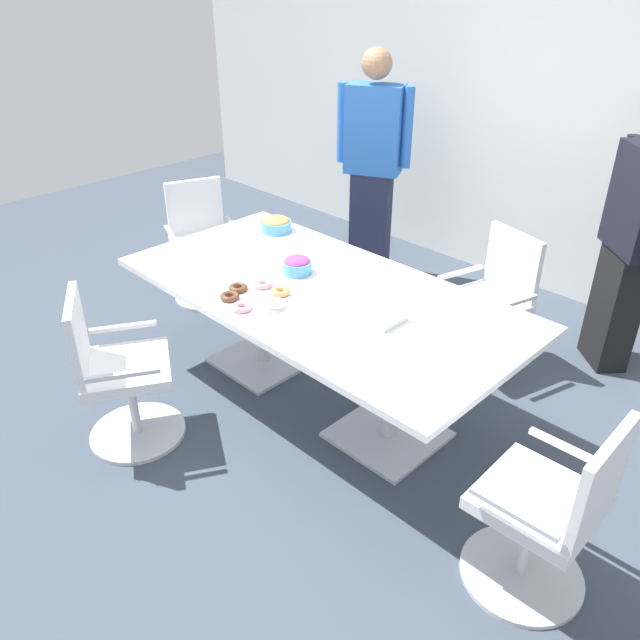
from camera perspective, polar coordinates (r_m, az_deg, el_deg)
The scene contains 13 objects.
ground_plane at distance 4.02m, azimuth -0.00°, elevation -6.86°, with size 10.00×10.00×0.01m, color #3D4754.
back_wall at distance 5.30m, azimuth 19.59°, elevation 17.41°, with size 8.00×0.10×2.80m, color silver.
conference_table at distance 3.68m, azimuth -0.00°, elevation 1.01°, with size 2.40×1.20×0.75m.
office_chair_0 at distance 2.88m, azimuth 19.81°, elevation -16.31°, with size 0.55×0.55×0.91m.
office_chair_1 at distance 4.27m, azimuth 14.91°, elevation 0.97°, with size 0.67×0.67×0.91m.
office_chair_2 at distance 5.10m, azimuth -10.46°, elevation 6.37°, with size 0.70×0.70×0.91m.
office_chair_3 at distance 3.64m, azimuth -17.72°, elevation -4.97°, with size 0.74×0.74×0.91m.
person_standing_0 at distance 5.30m, azimuth 4.77°, elevation 13.98°, with size 0.58×0.39×1.82m.
person_standing_1 at distance 4.37m, azimuth 26.27°, elevation 6.52°, with size 0.51×0.47×1.71m.
snack_bowl_candy_mix at distance 3.80m, azimuth -2.05°, elevation 4.98°, with size 0.18×0.18×0.11m.
snack_bowl_cookies at distance 4.42m, azimuth -3.96°, elevation 8.61°, with size 0.21×0.21×0.10m.
donut_platter at distance 3.52m, azimuth -5.83°, elevation 2.10°, with size 0.40×0.38×0.04m.
napkin_pile at distance 3.32m, azimuth 5.54°, elevation 0.44°, with size 0.20×0.20×0.06m, color white.
Camera 1 is at (2.27, -2.28, 2.41)m, focal length 35.61 mm.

